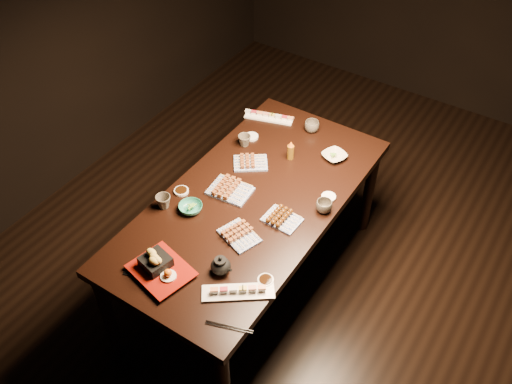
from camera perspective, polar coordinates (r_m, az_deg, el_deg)
ground at (r=3.75m, az=4.46°, el=-9.31°), size 5.00×5.00×0.00m
dining_table at (r=3.47m, az=-0.45°, el=-5.21°), size 1.02×1.86×0.75m
sushi_platter_near at (r=2.76m, az=-1.80°, el=-9.80°), size 0.34×0.28×0.04m
sushi_platter_far at (r=3.77m, az=1.32°, el=7.63°), size 0.33×0.18×0.04m
yakitori_plate_center at (r=3.22m, az=-2.62°, el=0.40°), size 0.25×0.19×0.06m
yakitori_plate_right at (r=2.98m, az=-1.69°, el=-4.16°), size 0.24×0.21×0.05m
yakitori_plate_left at (r=3.40m, az=-0.55°, el=3.15°), size 0.25×0.23×0.05m
tsukune_plate at (r=3.06m, az=2.63°, el=-2.56°), size 0.20×0.15×0.05m
edamame_bowl_green at (r=3.14m, az=-6.55°, el=-1.58°), size 0.17×0.17×0.04m
edamame_bowl_cream at (r=3.48m, az=7.84°, el=3.58°), size 0.18×0.18×0.03m
tempura_tray at (r=2.84m, az=-9.54°, el=-7.28°), size 0.34×0.30×0.11m
teacup_near_left at (r=3.17m, az=-9.24°, el=-0.97°), size 0.11×0.11×0.08m
teacup_mid_right at (r=3.13m, az=6.81°, el=-1.43°), size 0.12×0.12×0.07m
teacup_far_left at (r=3.53m, az=-1.17°, el=5.17°), size 0.10×0.10×0.07m
teacup_far_right at (r=3.67m, az=5.60°, el=6.55°), size 0.10×0.10×0.07m
teapot at (r=2.82m, az=-3.56°, el=-7.24°), size 0.13×0.13×0.10m
condiment_bottle at (r=3.43m, az=3.48°, el=4.21°), size 0.05×0.05×0.13m
sauce_dish_west at (r=3.26m, az=-7.47°, el=0.09°), size 0.11×0.11×0.01m
sauce_dish_east at (r=3.22m, az=7.27°, el=-0.50°), size 0.09×0.09×0.01m
sauce_dish_se at (r=2.81m, az=0.97°, el=-8.82°), size 0.09×0.09×0.01m
sauce_dish_nw at (r=3.61m, az=-0.45°, el=5.56°), size 0.11×0.11×0.01m
chopsticks_near at (r=2.88m, az=-11.34°, el=-8.33°), size 0.19×0.08×0.01m
chopsticks_se at (r=2.66m, az=-2.71°, el=-13.34°), size 0.22×0.09×0.01m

